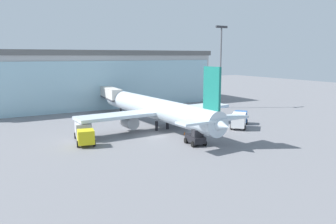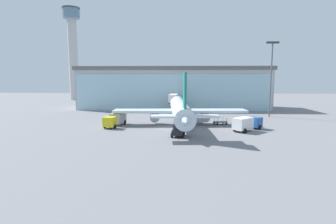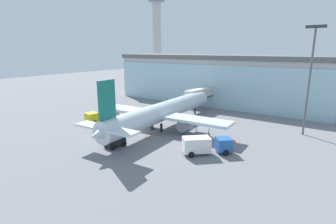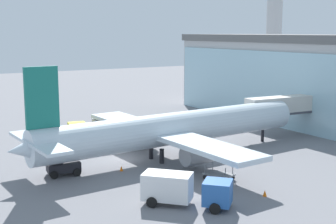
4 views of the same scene
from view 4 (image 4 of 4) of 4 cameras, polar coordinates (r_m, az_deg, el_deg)
ground at (r=53.03m, az=-5.30°, el=-5.78°), size 240.00×240.00×0.00m
jet_bridge at (r=66.29m, az=14.98°, el=0.77°), size 3.27×14.70×5.55m
airplane at (r=52.51m, az=0.41°, el=-2.13°), size 28.71×37.38×11.02m
catering_truck at (r=63.29m, az=-8.48°, el=-1.92°), size 3.52×7.57×2.65m
fuel_truck at (r=38.87m, az=1.87°, el=-9.32°), size 6.81×6.63×2.65m
baggage_cart at (r=46.03m, az=6.22°, el=-7.57°), size 3.20×2.56×1.50m
pushback_tug at (r=48.12m, az=-12.76°, el=-6.40°), size 2.49×3.39×2.30m
safety_cone_nose at (r=48.74m, az=-5.71°, el=-6.85°), size 0.36×0.36×0.55m
safety_cone_wingtip at (r=42.21m, az=11.72°, el=-9.67°), size 0.36×0.36×0.55m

